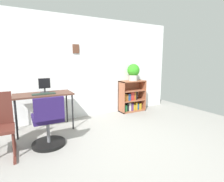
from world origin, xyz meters
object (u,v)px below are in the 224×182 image
desk (44,97)px  bookshelf_low (131,98)px  potted_plant_on_shelf (133,72)px  keyboard (44,94)px  office_chair (48,125)px  monitor (45,86)px

desk → bookshelf_low: 2.28m
potted_plant_on_shelf → desk: bearing=-173.8°
potted_plant_on_shelf → keyboard: bearing=-171.6°
office_chair → potted_plant_on_shelf: size_ratio=1.90×
bookshelf_low → potted_plant_on_shelf: 0.70m
bookshelf_low → potted_plant_on_shelf: (0.02, -0.05, 0.70)m
monitor → office_chair: (-0.09, -0.85, -0.50)m
office_chair → potted_plant_on_shelf: potted_plant_on_shelf is taller
desk → office_chair: size_ratio=1.28×
monitor → potted_plant_on_shelf: size_ratio=0.65×
monitor → bookshelf_low: monitor is taller
office_chair → bookshelf_low: (2.29, 1.05, 0.01)m
keyboard → potted_plant_on_shelf: potted_plant_on_shelf is taller
desk → office_chair: 0.82m
monitor → potted_plant_on_shelf: 2.23m
desk → keyboard: keyboard is taller
desk → bookshelf_low: bookshelf_low is taller
office_chair → potted_plant_on_shelf: bearing=23.5°
bookshelf_low → keyboard: bearing=-170.3°
keyboard → monitor: bearing=76.0°
desk → monitor: monitor is taller
office_chair → desk: bearing=86.3°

